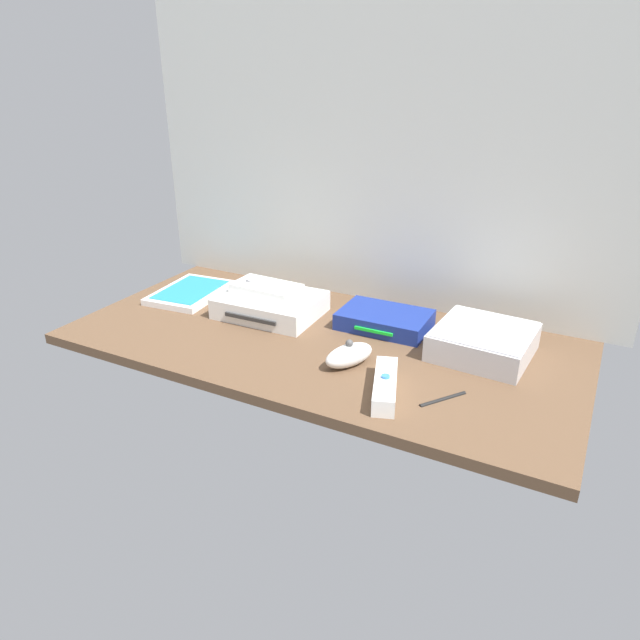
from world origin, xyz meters
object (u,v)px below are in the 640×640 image
at_px(mini_computer, 483,341).
at_px(remote_wand, 385,385).
at_px(network_router, 385,320).
at_px(remote_nunchuk, 349,355).
at_px(stylus_pen, 443,398).
at_px(remote_classic_pad, 266,288).
at_px(game_console, 270,305).
at_px(game_case, 191,292).

bearing_deg(mini_computer, remote_wand, -116.74).
bearing_deg(network_router, remote_nunchuk, -89.50).
distance_m(network_router, stylus_pen, 0.29).
relative_size(remote_classic_pad, stylus_pen, 1.63).
relative_size(game_console, remote_nunchuk, 1.97).
distance_m(mini_computer, stylus_pen, 0.19).
xyz_separation_m(mini_computer, stylus_pen, (-0.02, -0.19, -0.02)).
distance_m(remote_wand, remote_nunchuk, 0.11).
distance_m(mini_computer, network_router, 0.21).
bearing_deg(remote_wand, game_case, 141.56).
height_order(game_console, remote_nunchuk, remote_nunchuk).
height_order(game_console, game_case, game_console).
bearing_deg(game_console, stylus_pen, -22.87).
bearing_deg(remote_nunchuk, remote_wand, -6.36).
height_order(remote_nunchuk, stylus_pen, remote_nunchuk).
height_order(remote_wand, stylus_pen, remote_wand).
bearing_deg(network_router, game_console, -169.00).
distance_m(game_case, stylus_pen, 0.68).
bearing_deg(remote_classic_pad, game_case, -177.55).
distance_m(remote_classic_pad, stylus_pen, 0.48).
bearing_deg(remote_classic_pad, stylus_pen, -19.48).
xyz_separation_m(mini_computer, game_case, (-0.68, -0.02, -0.02)).
xyz_separation_m(game_console, stylus_pen, (0.43, -0.17, -0.02)).
height_order(game_case, remote_nunchuk, remote_nunchuk).
bearing_deg(stylus_pen, game_console, 159.03).
relative_size(game_case, remote_nunchuk, 1.85).
xyz_separation_m(mini_computer, remote_classic_pad, (-0.46, -0.02, 0.03)).
distance_m(mini_computer, remote_nunchuk, 0.25).
xyz_separation_m(game_case, remote_wand, (0.57, -0.20, 0.01)).
height_order(game_console, remote_wand, game_console).
bearing_deg(game_console, remote_wand, -31.18).
distance_m(remote_nunchuk, stylus_pen, 0.19).
height_order(remote_classic_pad, stylus_pen, remote_classic_pad).
distance_m(game_console, remote_wand, 0.39).
xyz_separation_m(remote_classic_pad, stylus_pen, (0.45, -0.17, -0.05)).
bearing_deg(remote_classic_pad, remote_wand, -27.50).
bearing_deg(remote_wand, network_router, 92.79).
height_order(network_router, stylus_pen, network_router).
bearing_deg(remote_classic_pad, remote_nunchuk, -26.13).
relative_size(mini_computer, remote_classic_pad, 1.23).
bearing_deg(game_case, remote_wand, -24.68).
distance_m(game_case, remote_wand, 0.60).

